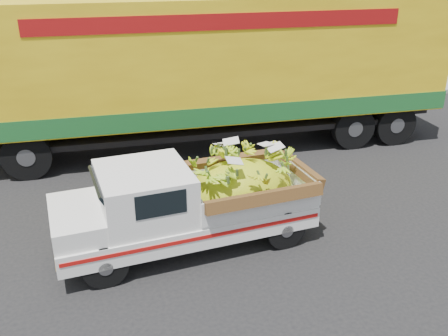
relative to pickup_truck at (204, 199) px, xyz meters
name	(u,v)px	position (x,y,z in m)	size (l,w,h in m)	color
ground	(187,224)	(-0.16, 0.67, -0.83)	(100.00, 100.00, 0.00)	black
curb	(136,121)	(-0.16, 6.91, -0.75)	(60.00, 0.25, 0.15)	gray
sidewalk	(126,102)	(-0.16, 9.01, -0.76)	(60.00, 4.00, 0.14)	gray
pickup_truck	(204,199)	(0.00, 0.00, 0.00)	(4.47, 1.82, 1.54)	black
semi_trailer	(213,66)	(1.53, 4.46, 1.29)	(12.04, 3.40, 3.80)	black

